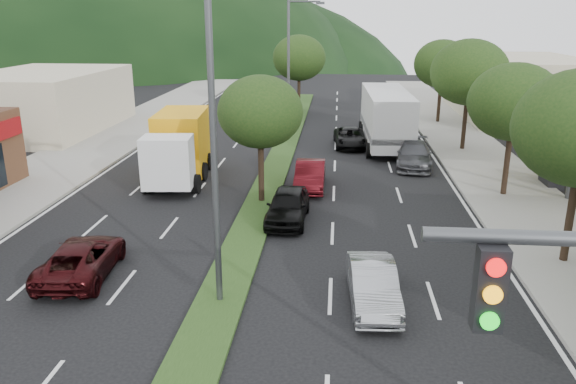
# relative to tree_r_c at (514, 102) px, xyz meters

# --- Properties ---
(sidewalk_right) EXTENTS (5.00, 90.00, 0.15)m
(sidewalk_right) POSITION_rel_tree_r_c_xyz_m (0.50, 5.00, -4.67)
(sidewalk_right) COLOR gray
(sidewalk_right) RESTS_ON ground
(sidewalk_left) EXTENTS (6.00, 90.00, 0.15)m
(sidewalk_left) POSITION_rel_tree_r_c_xyz_m (-25.00, 5.00, -4.67)
(sidewalk_left) COLOR gray
(sidewalk_left) RESTS_ON ground
(median) EXTENTS (1.60, 56.00, 0.12)m
(median) POSITION_rel_tree_r_c_xyz_m (-12.00, 8.00, -4.69)
(median) COLOR #1F3814
(median) RESTS_ON ground
(bldg_left_far) EXTENTS (9.00, 14.00, 4.60)m
(bldg_left_far) POSITION_rel_tree_r_c_xyz_m (-31.00, 14.00, -2.45)
(bldg_left_far) COLOR beige
(bldg_left_far) RESTS_ON ground
(bldg_right_far) EXTENTS (10.00, 16.00, 5.20)m
(bldg_right_far) POSITION_rel_tree_r_c_xyz_m (7.50, 24.00, -2.15)
(bldg_right_far) COLOR beige
(bldg_right_far) RESTS_ON ground
(tree_r_c) EXTENTS (4.40, 4.40, 6.48)m
(tree_r_c) POSITION_rel_tree_r_c_xyz_m (0.00, 0.00, 0.00)
(tree_r_c) COLOR black
(tree_r_c) RESTS_ON sidewalk_right
(tree_r_d) EXTENTS (5.00, 5.00, 7.17)m
(tree_r_d) POSITION_rel_tree_r_c_xyz_m (0.00, 10.00, 0.43)
(tree_r_d) COLOR black
(tree_r_d) RESTS_ON sidewalk_right
(tree_r_e) EXTENTS (4.60, 4.60, 6.71)m
(tree_r_e) POSITION_rel_tree_r_c_xyz_m (0.00, 20.00, 0.14)
(tree_r_e) COLOR black
(tree_r_e) RESTS_ON sidewalk_right
(tree_med_near) EXTENTS (4.00, 4.00, 6.02)m
(tree_med_near) POSITION_rel_tree_r_c_xyz_m (-12.00, -2.00, -0.32)
(tree_med_near) COLOR black
(tree_med_near) RESTS_ON median
(tree_med_far) EXTENTS (4.80, 4.80, 6.94)m
(tree_med_far) POSITION_rel_tree_r_c_xyz_m (-12.00, 24.00, 0.26)
(tree_med_far) COLOR black
(tree_med_far) RESTS_ON median
(streetlight_near) EXTENTS (2.60, 0.25, 10.00)m
(streetlight_near) POSITION_rel_tree_r_c_xyz_m (-11.79, -12.00, 0.84)
(streetlight_near) COLOR #47494C
(streetlight_near) RESTS_ON ground
(streetlight_mid) EXTENTS (2.60, 0.25, 10.00)m
(streetlight_mid) POSITION_rel_tree_r_c_xyz_m (-11.79, 13.00, 0.84)
(streetlight_mid) COLOR #47494C
(streetlight_mid) RESTS_ON ground
(sedan_silver) EXTENTS (1.64, 4.11, 1.33)m
(sedan_silver) POSITION_rel_tree_r_c_xyz_m (-7.17, -11.69, -4.08)
(sedan_silver) COLOR #929599
(sedan_silver) RESTS_ON ground
(suv_maroon) EXTENTS (2.49, 4.76, 1.28)m
(suv_maroon) POSITION_rel_tree_r_c_xyz_m (-17.18, -10.51, -4.11)
(suv_maroon) COLOR black
(suv_maroon) RESTS_ON ground
(car_queue_a) EXTENTS (1.85, 4.31, 1.45)m
(car_queue_a) POSITION_rel_tree_r_c_xyz_m (-10.50, -4.48, -4.02)
(car_queue_a) COLOR black
(car_queue_a) RESTS_ON ground
(car_queue_b) EXTENTS (2.53, 5.17, 1.45)m
(car_queue_b) POSITION_rel_tree_r_c_xyz_m (-3.79, 5.52, -4.02)
(car_queue_b) COLOR #46474B
(car_queue_b) RESTS_ON ground
(car_queue_c) EXTENTS (1.52, 4.32, 1.42)m
(car_queue_c) POSITION_rel_tree_r_c_xyz_m (-9.77, 0.52, -4.04)
(car_queue_c) COLOR #550E14
(car_queue_c) RESTS_ON ground
(car_queue_d) EXTENTS (2.39, 4.69, 1.27)m
(car_queue_d) POSITION_rel_tree_r_c_xyz_m (-7.50, 10.52, -4.11)
(car_queue_d) COLOR black
(car_queue_d) RESTS_ON ground
(box_truck) EXTENTS (3.36, 7.51, 3.60)m
(box_truck) POSITION_rel_tree_r_c_xyz_m (-17.02, 1.77, -3.04)
(box_truck) COLOR white
(box_truck) RESTS_ON ground
(motorhome) EXTENTS (3.40, 9.98, 3.79)m
(motorhome) POSITION_rel_tree_r_c_xyz_m (-5.08, 11.00, -2.72)
(motorhome) COLOR silver
(motorhome) RESTS_ON ground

